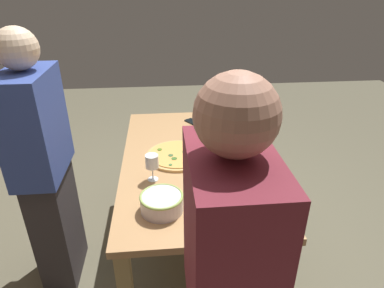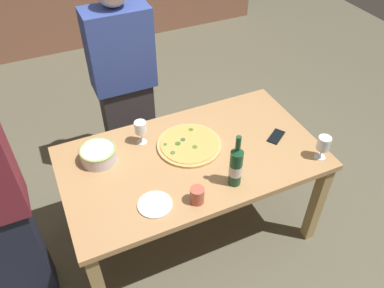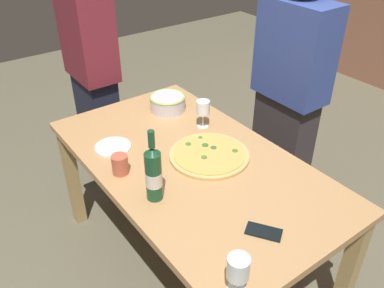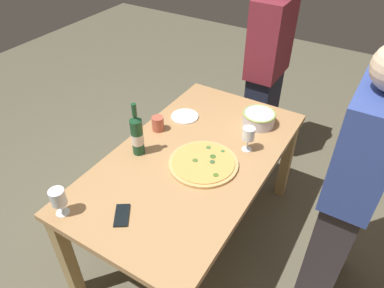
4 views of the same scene
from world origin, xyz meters
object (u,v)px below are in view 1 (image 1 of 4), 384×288
object	(u,v)px
cell_phone	(193,122)
dining_table	(192,170)
pizza	(178,155)
wine_glass_near_pizza	(224,103)
wine_bottle	(234,129)
wine_glass_by_bottle	(152,162)
serving_bowl	(162,202)
person_host	(45,169)
side_plate	(244,184)
cup_amber	(248,158)

from	to	relation	value
cell_phone	dining_table	bearing A→B (deg)	-130.19
dining_table	pizza	distance (m)	0.14
dining_table	wine_glass_near_pizza	bearing A→B (deg)	-25.04
wine_bottle	cell_phone	size ratio (longest dim) A/B	2.41
wine_glass_near_pizza	wine_glass_by_bottle	distance (m)	1.12
pizza	serving_bowl	bearing A→B (deg)	168.67
wine_glass_near_pizza	wine_bottle	bearing A→B (deg)	176.81
person_host	cell_phone	bearing A→B (deg)	27.64
wine_glass_near_pizza	cell_phone	world-z (taller)	wine_glass_near_pizza
pizza	wine_glass_by_bottle	bearing A→B (deg)	148.63
side_plate	cell_phone	size ratio (longest dim) A/B	1.33
wine_glass_near_pizza	cup_amber	size ratio (longest dim) A/B	1.60
cup_amber	side_plate	bearing A→B (deg)	162.39
wine_bottle	dining_table	bearing A→B (deg)	113.37
dining_table	person_host	size ratio (longest dim) A/B	1.00
dining_table	serving_bowl	xyz separation A→B (m)	(-0.53, 0.20, 0.14)
wine_bottle	person_host	size ratio (longest dim) A/B	0.22
pizza	wine_bottle	xyz separation A→B (m)	(0.11, -0.39, 0.12)
serving_bowl	person_host	bearing A→B (deg)	61.32
cell_phone	person_host	distance (m)	1.19
side_plate	pizza	bearing A→B (deg)	44.53
dining_table	side_plate	bearing A→B (deg)	-142.01
serving_bowl	wine_glass_by_bottle	bearing A→B (deg)	9.51
serving_bowl	cell_phone	bearing A→B (deg)	-13.58
pizza	side_plate	bearing A→B (deg)	-135.47
wine_bottle	person_host	bearing A→B (deg)	103.79
wine_glass_near_pizza	cup_amber	xyz separation A→B (m)	(-0.84, -0.00, -0.06)
dining_table	cup_amber	distance (m)	0.39
wine_bottle	side_plate	world-z (taller)	wine_bottle
wine_glass_near_pizza	cell_phone	xyz separation A→B (m)	(-0.14, 0.27, -0.10)
cup_amber	wine_glass_near_pizza	bearing A→B (deg)	0.31
wine_bottle	side_plate	xyz separation A→B (m)	(-0.47, 0.03, -0.13)
serving_bowl	cell_phone	size ratio (longest dim) A/B	1.54
pizza	wine_glass_near_pizza	distance (m)	0.82
wine_bottle	side_plate	size ratio (longest dim) A/B	1.81
side_plate	wine_bottle	bearing A→B (deg)	-3.98
wine_bottle	cup_amber	distance (m)	0.27
wine_glass_near_pizza	person_host	xyz separation A→B (m)	(-0.87, 1.21, -0.05)
wine_bottle	cell_phone	bearing A→B (deg)	28.14
dining_table	pizza	bearing A→B (deg)	75.90
dining_table	cell_phone	world-z (taller)	cell_phone
serving_bowl	wine_glass_near_pizza	world-z (taller)	wine_glass_near_pizza
dining_table	pizza	world-z (taller)	pizza
wine_bottle	cell_phone	xyz separation A→B (m)	(0.44, 0.24, -0.13)
wine_glass_by_bottle	person_host	size ratio (longest dim) A/B	0.10
wine_glass_near_pizza	serving_bowl	bearing A→B (deg)	156.65
serving_bowl	wine_glass_near_pizza	bearing A→B (deg)	-23.35
wine_bottle	wine_glass_near_pizza	world-z (taller)	wine_bottle
wine_glass_by_bottle	person_host	bearing A→B (deg)	82.84
dining_table	side_plate	xyz separation A→B (m)	(-0.34, -0.27, 0.10)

